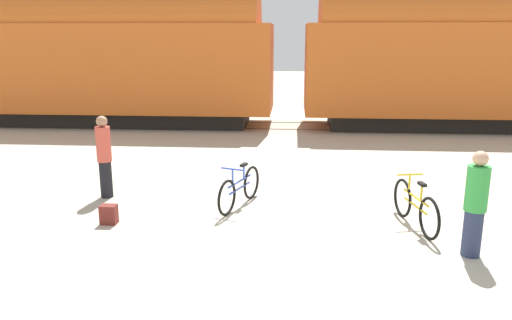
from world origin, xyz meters
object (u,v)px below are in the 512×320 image
object	(u,v)px
person_in_red	(104,156)
bicycle_blue	(240,189)
bicycle_yellow	(415,206)
person_in_green	(475,204)
freight_train	(289,53)
backpack	(109,214)

from	to	relation	value
person_in_red	bicycle_blue	bearing A→B (deg)	-157.15
bicycle_yellow	person_in_green	xyz separation A→B (m)	(0.57, -1.11, 0.44)
person_in_green	freight_train	bearing A→B (deg)	96.83
person_in_red	backpack	xyz separation A→B (m)	(0.58, -1.46, -0.69)
bicycle_blue	backpack	size ratio (longest dim) A/B	4.85
person_in_green	backpack	size ratio (longest dim) A/B	4.72
bicycle_yellow	person_in_green	distance (m)	1.32
bicycle_blue	person_in_red	distance (m)	2.83
backpack	bicycle_blue	bearing A→B (deg)	26.25
bicycle_yellow	bicycle_blue	bearing A→B (deg)	164.93
freight_train	bicycle_blue	distance (m)	9.28
bicycle_blue	backpack	world-z (taller)	bicycle_blue
person_in_red	backpack	bearing A→B (deg)	142.48
freight_train	bicycle_blue	xyz separation A→B (m)	(-0.81, -8.96, -2.27)
bicycle_blue	person_in_green	xyz separation A→B (m)	(3.67, -1.94, 0.45)
backpack	freight_train	bearing A→B (deg)	73.42
person_in_red	person_in_green	world-z (taller)	person_in_red
bicycle_blue	bicycle_yellow	world-z (taller)	bicycle_yellow
freight_train	person_in_green	size ratio (longest dim) A/B	30.71
freight_train	bicycle_yellow	world-z (taller)	freight_train
bicycle_yellow	person_in_red	xyz separation A→B (m)	(-5.86, 1.22, 0.48)
bicycle_yellow	backpack	bearing A→B (deg)	-177.38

